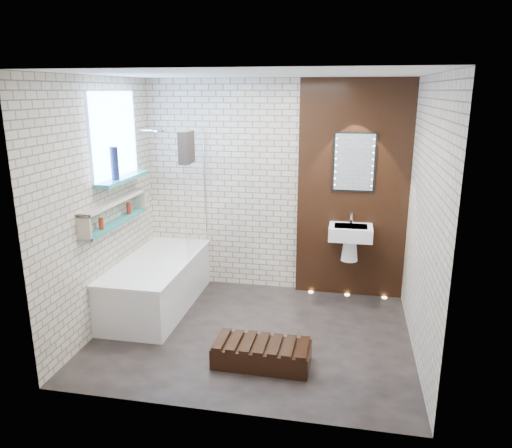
% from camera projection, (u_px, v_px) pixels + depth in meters
% --- Properties ---
extents(ground, '(3.20, 3.20, 0.00)m').
position_uv_depth(ground, '(253.00, 334.00, 5.08)').
color(ground, black).
rests_on(ground, ground).
extents(room_shell, '(3.24, 3.20, 2.60)m').
position_uv_depth(room_shell, '(253.00, 213.00, 4.73)').
color(room_shell, '#BEAE97').
rests_on(room_shell, ground).
extents(walnut_panel, '(1.30, 0.06, 2.60)m').
position_uv_depth(walnut_panel, '(353.00, 191.00, 5.76)').
color(walnut_panel, black).
rests_on(walnut_panel, ground).
extents(clerestory_window, '(0.18, 1.00, 0.94)m').
position_uv_depth(clerestory_window, '(116.00, 144.00, 5.19)').
color(clerestory_window, '#7FADE0').
rests_on(clerestory_window, room_shell).
extents(display_niche, '(0.14, 1.30, 0.26)m').
position_uv_depth(display_niche, '(115.00, 212.00, 5.18)').
color(display_niche, teal).
rests_on(display_niche, room_shell).
extents(bathtub, '(0.79, 1.74, 0.70)m').
position_uv_depth(bathtub, '(158.00, 283.00, 5.65)').
color(bathtub, white).
rests_on(bathtub, ground).
extents(bath_screen, '(0.01, 0.78, 1.40)m').
position_uv_depth(bath_screen, '(196.00, 193.00, 5.74)').
color(bath_screen, white).
rests_on(bath_screen, bathtub).
extents(towel, '(0.10, 0.27, 0.35)m').
position_uv_depth(towel, '(186.00, 147.00, 5.33)').
color(towel, black).
rests_on(towel, bath_screen).
extents(shower_head, '(0.18, 0.18, 0.02)m').
position_uv_depth(shower_head, '(160.00, 131.00, 5.69)').
color(shower_head, silver).
rests_on(shower_head, room_shell).
extents(washbasin, '(0.50, 0.36, 0.58)m').
position_uv_depth(washbasin, '(350.00, 237.00, 5.71)').
color(washbasin, white).
rests_on(washbasin, walnut_panel).
extents(led_mirror, '(0.50, 0.02, 0.70)m').
position_uv_depth(led_mirror, '(354.00, 162.00, 5.63)').
color(led_mirror, black).
rests_on(led_mirror, walnut_panel).
extents(walnut_step, '(0.89, 0.41, 0.20)m').
position_uv_depth(walnut_step, '(262.00, 355.00, 4.49)').
color(walnut_step, black).
rests_on(walnut_step, ground).
extents(niche_bottles, '(0.05, 0.69, 0.13)m').
position_uv_depth(niche_bottles, '(117.00, 215.00, 5.23)').
color(niche_bottles, maroon).
rests_on(niche_bottles, display_niche).
extents(sill_vases, '(0.08, 0.08, 0.35)m').
position_uv_depth(sill_vases, '(115.00, 163.00, 5.05)').
color(sill_vases, '#131834').
rests_on(sill_vases, clerestory_window).
extents(floor_uplights, '(0.96, 0.06, 0.01)m').
position_uv_depth(floor_uplights, '(347.00, 295.00, 6.04)').
color(floor_uplights, '#FFD899').
rests_on(floor_uplights, ground).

